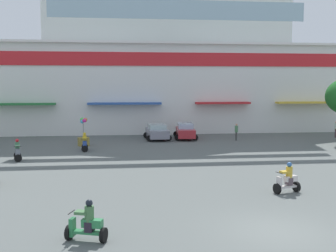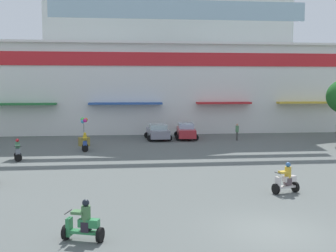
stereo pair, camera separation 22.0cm
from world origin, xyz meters
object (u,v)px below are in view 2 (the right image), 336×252
parked_car_1 (186,131)px  balloon_vendor_cart (84,135)px  parked_car_0 (158,132)px  pedestrian_0 (237,131)px  scooter_rider_1 (18,151)px  scooter_rider_3 (286,180)px  scooter_rider_4 (84,224)px  scooter_rider_7 (85,143)px

parked_car_1 → balloon_vendor_cart: balloon_vendor_cart is taller
parked_car_0 → pedestrian_0: size_ratio=2.55×
pedestrian_0 → balloon_vendor_cart: bearing=-172.5°
scooter_rider_1 → scooter_rider_3: 18.88m
parked_car_1 → scooter_rider_1: parked_car_1 is taller
parked_car_0 → scooter_rider_1: (-10.87, -9.92, -0.12)m
parked_car_0 → parked_car_1: 2.83m
parked_car_1 → scooter_rider_4: bearing=-106.2°
scooter_rider_1 → scooter_rider_4: scooter_rider_1 is taller
scooter_rider_7 → balloon_vendor_cart: 2.82m
parked_car_0 → pedestrian_0: pedestrian_0 is taller
balloon_vendor_cart → pedestrian_0: bearing=7.5°
scooter_rider_3 → scooter_rider_4: (-9.46, -5.40, -0.04)m
parked_car_0 → scooter_rider_3: size_ratio=2.66×
scooter_rider_7 → pedestrian_0: bearing=18.5°
scooter_rider_3 → scooter_rider_4: bearing=-150.3°
scooter_rider_4 → balloon_vendor_cart: bearing=94.7°
scooter_rider_1 → scooter_rider_3: bearing=-35.1°
scooter_rider_1 → scooter_rider_3: scooter_rider_3 is taller
scooter_rider_3 → balloon_vendor_cart: 20.78m
scooter_rider_1 → scooter_rider_4: (5.99, -16.25, -0.04)m
scooter_rider_3 → scooter_rider_4: 10.90m
parked_car_0 → scooter_rider_3: scooter_rider_3 is taller
pedestrian_0 → balloon_vendor_cart: size_ratio=0.65×
scooter_rider_3 → scooter_rider_7: (-11.05, 14.62, -0.02)m
scooter_rider_4 → scooter_rider_3: bearing=29.7°
balloon_vendor_cart → scooter_rider_1: bearing=-122.1°
scooter_rider_3 → scooter_rider_7: size_ratio=1.04×
parked_car_0 → scooter_rider_1: size_ratio=2.69×
scooter_rider_7 → balloon_vendor_cart: bearing=96.1°
parked_car_0 → pedestrian_0: (7.49, -1.48, 0.17)m
scooter_rider_1 → pedestrian_0: 20.21m
parked_car_0 → pedestrian_0: bearing=-11.2°
parked_car_1 → scooter_rider_3: bearing=-85.2°
scooter_rider_3 → pedestrian_0: size_ratio=0.96×
scooter_rider_4 → pedestrian_0: size_ratio=0.93×
parked_car_0 → scooter_rider_7: bearing=-136.4°
parked_car_0 → scooter_rider_4: size_ratio=2.74×
scooter_rider_1 → scooter_rider_4: 17.32m
scooter_rider_3 → pedestrian_0: 19.51m
scooter_rider_1 → scooter_rider_7: scooter_rider_1 is taller
balloon_vendor_cart → parked_car_0: bearing=26.4°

